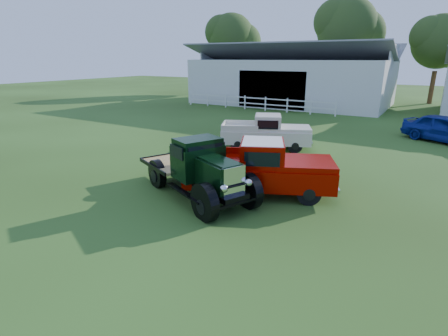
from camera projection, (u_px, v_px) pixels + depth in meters
The scene contains 10 objects.
ground at pixel (198, 210), 10.54m from camera, with size 120.00×120.00×0.00m, color #253A11.
shed_left at pixel (292, 75), 34.35m from camera, with size 18.80×10.20×5.60m, color silver, non-canonical shape.
fence_rail at pixel (255, 103), 30.62m from camera, with size 14.20×0.16×1.20m, color white, non-canonical shape.
tree_a at pixel (231, 51), 44.75m from camera, with size 6.30×6.30×10.50m, color #2F4F19, non-canonical shape.
tree_b at pixel (345, 45), 38.50m from camera, with size 6.90×6.90×11.50m, color #2F4F19, non-canonical shape.
tree_c at pixel (437, 56), 33.62m from camera, with size 5.40×5.40×9.00m, color #2F4F19, non-canonical shape.
vintage_flatbed at pixel (197, 167), 11.47m from camera, with size 4.94×1.96×1.96m, color black, non-canonical shape.
red_pickup at pixel (259, 167), 11.61m from camera, with size 5.05×1.94×1.84m, color #970700, non-canonical shape.
white_pickup at pixel (266, 132), 17.49m from camera, with size 4.55×1.76×1.67m, color beige, non-canonical shape.
misc_car_blue at pixel (446, 129), 18.79m from camera, with size 1.75×4.36×1.49m, color navy.
Camera 1 is at (5.68, -7.85, 4.41)m, focal length 28.00 mm.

